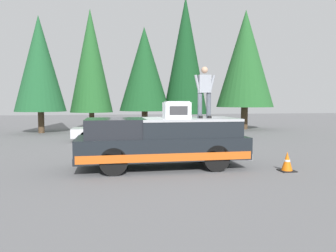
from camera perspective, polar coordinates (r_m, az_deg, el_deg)
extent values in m
plane|color=slate|center=(10.94, -0.68, -7.24)|extent=(90.00, 90.00, 0.00)
cube|color=black|center=(10.69, -1.10, -3.70)|extent=(2.00, 5.50, 0.70)
cube|color=#CC5619|center=(10.72, -1.10, -4.71)|extent=(2.01, 5.39, 0.24)
cube|color=black|center=(10.49, -9.29, -0.34)|extent=(1.84, 1.87, 0.60)
cube|color=black|center=(10.80, 3.50, -0.37)|extent=(1.92, 3.19, 0.52)
cube|color=#A8AAAF|center=(10.78, 3.51, 1.22)|extent=(1.94, 3.19, 0.08)
cube|color=#232326|center=(10.65, -15.61, -5.36)|extent=(1.96, 0.16, 0.20)
cube|color=#B2B5BA|center=(11.47, 12.33, -4.61)|extent=(1.96, 0.16, 0.20)
cylinder|color=black|center=(9.77, -9.62, -6.19)|extent=(0.30, 0.84, 0.84)
cylinder|color=black|center=(11.44, -9.73, -4.65)|extent=(0.30, 0.84, 0.84)
cylinder|color=black|center=(10.30, 8.50, -5.63)|extent=(0.30, 0.84, 0.84)
cylinder|color=black|center=(11.90, 5.86, -4.26)|extent=(0.30, 0.84, 0.84)
cube|color=silver|center=(10.54, 1.53, 2.79)|extent=(0.64, 0.84, 0.52)
cube|color=#2D2D30|center=(10.22, 1.90, 2.74)|extent=(0.01, 0.59, 0.29)
cube|color=#99999E|center=(10.53, 1.53, 4.31)|extent=(0.58, 0.76, 0.04)
cylinder|color=#4C515B|center=(10.77, 7.20, 3.64)|extent=(0.15, 0.15, 0.84)
cube|color=black|center=(10.74, 7.25, 1.61)|extent=(0.26, 0.11, 0.08)
cylinder|color=#4C515B|center=(10.68, 5.66, 3.65)|extent=(0.15, 0.15, 0.84)
cube|color=black|center=(10.65, 5.71, 1.60)|extent=(0.26, 0.11, 0.08)
cube|color=#9399A3|center=(10.74, 6.47, 7.44)|extent=(0.24, 0.40, 0.58)
sphere|color=tan|center=(10.77, 6.49, 9.83)|extent=(0.22, 0.22, 0.22)
cylinder|color=#9399A3|center=(10.78, 7.77, 7.41)|extent=(0.09, 0.23, 0.58)
cylinder|color=#9399A3|center=(10.64, 5.24, 7.48)|extent=(0.09, 0.23, 0.58)
cube|color=navy|center=(19.55, 5.57, -0.69)|extent=(1.64, 4.10, 0.50)
cube|color=#282D38|center=(19.54, 5.86, 0.66)|extent=(1.31, 1.89, 0.42)
cylinder|color=black|center=(18.56, 2.40, -1.50)|extent=(0.20, 0.62, 0.62)
cylinder|color=black|center=(19.96, 1.49, -1.09)|extent=(0.20, 0.62, 0.62)
cylinder|color=black|center=(19.28, 9.79, -1.34)|extent=(0.20, 0.62, 0.62)
cylinder|color=black|center=(20.63, 8.42, -0.96)|extent=(0.20, 0.62, 0.62)
cube|color=silver|center=(18.36, -10.26, -1.06)|extent=(1.64, 4.10, 0.50)
cube|color=#282D38|center=(18.33, -9.97, 0.37)|extent=(1.31, 1.89, 0.42)
cylinder|color=black|center=(17.71, -14.37, -1.91)|extent=(0.20, 0.62, 0.62)
cylinder|color=black|center=(19.14, -14.07, -1.45)|extent=(0.20, 0.62, 0.62)
cylinder|color=black|center=(17.71, -6.14, -1.80)|extent=(0.20, 0.62, 0.62)
cylinder|color=black|center=(19.14, -6.45, -1.35)|extent=(0.20, 0.62, 0.62)
cube|color=black|center=(10.93, 20.29, -7.43)|extent=(0.47, 0.47, 0.03)
cone|color=orange|center=(10.88, 20.34, -5.91)|extent=(0.36, 0.36, 0.62)
cylinder|color=white|center=(10.87, 20.34, -5.75)|extent=(0.19, 0.19, 0.06)
cylinder|color=#4C3826|center=(26.47, 13.35, 1.38)|extent=(0.54, 0.54, 1.78)
cone|color=#235B28|center=(26.66, 13.53, 11.50)|extent=(4.48, 4.48, 7.60)
cylinder|color=#4C3826|center=(26.02, 3.06, 0.84)|extent=(0.43, 0.43, 1.23)
cone|color=#14421E|center=(26.23, 3.11, 12.35)|extent=(3.55, 3.55, 9.25)
cylinder|color=#4C3826|center=(25.59, -4.14, 1.06)|extent=(0.47, 0.47, 1.48)
cone|color=#194C23|center=(25.68, -4.19, 10.01)|extent=(3.96, 3.96, 6.52)
cylinder|color=#4C3826|center=(25.86, -13.33, 0.87)|extent=(0.39, 0.39, 1.38)
cone|color=#235B28|center=(26.01, -13.52, 11.15)|extent=(3.27, 3.27, 7.92)
cylinder|color=#4C3826|center=(24.27, -21.53, 0.63)|extent=(0.42, 0.42, 1.52)
cone|color=#1E562D|center=(24.37, -21.80, 10.22)|extent=(3.47, 3.47, 6.62)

